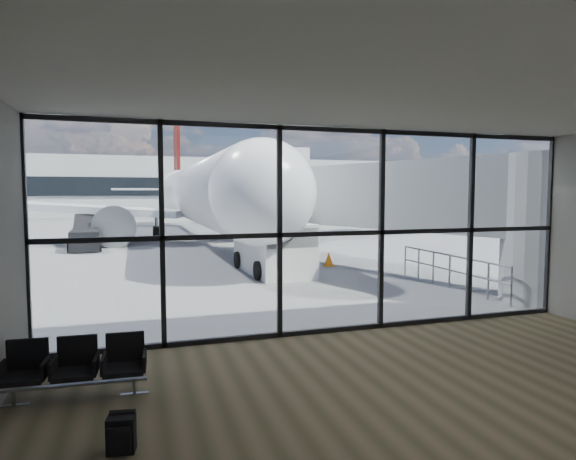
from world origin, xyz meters
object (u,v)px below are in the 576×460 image
seating_row (76,365)px  belt_loader (85,238)px  airliner (199,194)px  service_van (273,247)px  backpack (121,434)px

seating_row → belt_loader: (-1.80, 20.56, 0.14)m
airliner → seating_row: bearing=-101.5°
airliner → service_van: airliner is taller
seating_row → backpack: bearing=-66.7°
backpack → service_van: service_van is taller
seating_row → belt_loader: belt_loader is taller
seating_row → belt_loader: 20.63m
backpack → airliner: (4.34, 27.51, 2.81)m
backpack → service_van: (5.26, 12.03, 0.79)m
service_van → belt_loader: size_ratio=1.11×
backpack → seating_row: bearing=119.9°
belt_loader → backpack: bearing=-86.8°
service_van → belt_loader: bearing=124.1°
airliner → belt_loader: (-6.82, -5.08, -2.40)m
seating_row → airliner: size_ratio=0.05×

